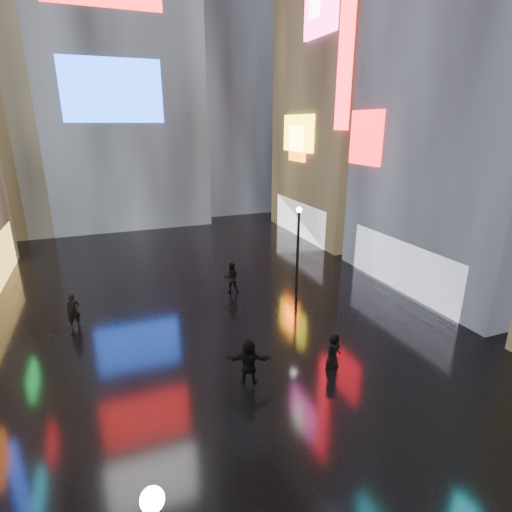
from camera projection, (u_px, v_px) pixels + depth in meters
ground at (205, 298)px, 22.64m from camera, size 140.00×140.00×0.00m
building_right_mid at (507, 11)px, 20.76m from camera, size 10.28×13.70×30.00m
building_right_far at (358, 65)px, 32.57m from camera, size 10.28×12.00×28.00m
tower_flank_right at (220, 50)px, 43.37m from camera, size 12.00×12.00×34.00m
lamp_far at (298, 248)px, 21.89m from camera, size 0.30×0.30×5.20m
pedestrian_4 at (333, 350)px, 16.01m from camera, size 0.89×0.76×1.54m
pedestrian_5 at (249, 362)px, 14.99m from camera, size 1.77×1.12×1.82m
pedestrian_6 at (74, 311)px, 19.16m from camera, size 0.70×0.54×1.71m
pedestrian_7 at (231, 278)px, 23.19m from camera, size 1.03×0.90×1.80m
umbrella_2 at (335, 324)px, 15.64m from camera, size 1.03×1.02×0.82m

